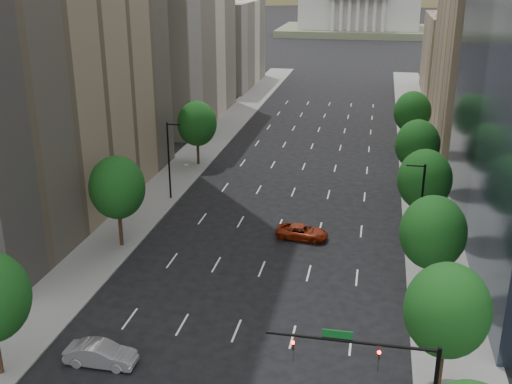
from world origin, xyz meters
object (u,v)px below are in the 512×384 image
Objects in this scene: traffic_signal at (388,372)px; car_red_far at (302,232)px; capitol at (359,11)px; car_silver at (101,354)px.

traffic_signal reaches higher than car_red_far.
capitol is 192.83m from car_red_far.
car_red_far is (10.66, 22.76, -0.09)m from car_silver.
car_silver is 25.14m from car_red_far.
traffic_signal is at bearing -158.95° from car_red_far.
capitol is at bearing 92.74° from traffic_signal.
traffic_signal is at bearing -103.50° from car_silver.
car_red_far is (-7.86, 27.06, -4.47)m from traffic_signal.
capitol is 11.81× the size of car_red_far.
traffic_signal is 19.51m from car_silver.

